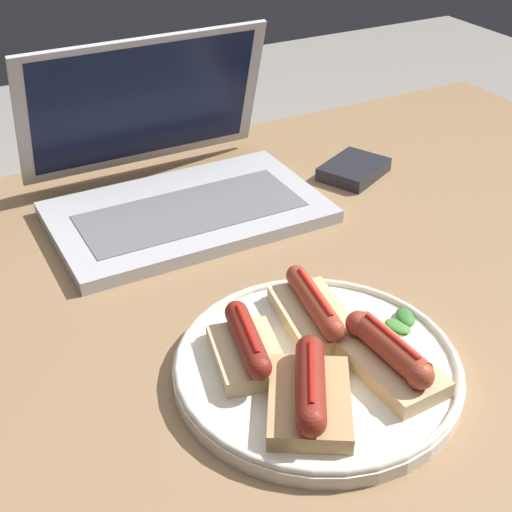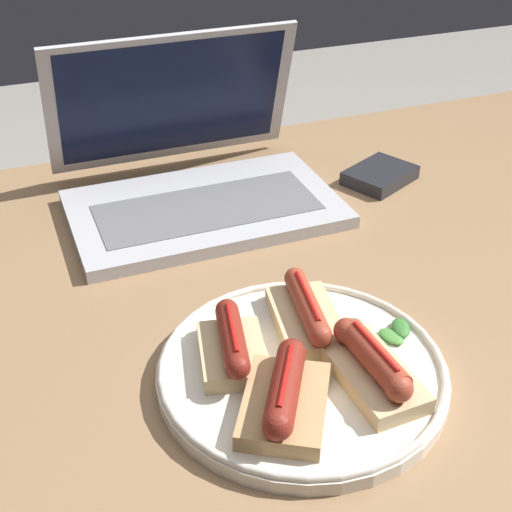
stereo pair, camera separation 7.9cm
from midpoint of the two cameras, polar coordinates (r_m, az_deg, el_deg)
The scene contains 9 objects.
desk at distance 0.90m, azimuth -0.61°, elevation -4.80°, with size 1.37×0.87×0.72m.
laptop at distance 1.01m, azimuth -8.79°, elevation 6.00°, with size 0.37×0.29×0.22m.
plate at distance 0.72m, azimuth 1.74°, elevation -8.91°, with size 0.29×0.29×0.02m.
sausage_toast_left at distance 0.66m, azimuth 0.83°, elevation -11.08°, with size 0.12×0.13×0.05m.
sausage_toast_middle at distance 0.76m, azimuth 1.64°, elevation -4.47°, with size 0.08×0.12×0.04m.
sausage_toast_right at distance 0.71m, azimuth -3.93°, elevation -7.46°, with size 0.08×0.11×0.04m.
sausage_toast_extra at distance 0.70m, azimuth 7.15°, elevation -8.26°, with size 0.07×0.12×0.05m.
salad_pile at distance 0.77m, azimuth 7.13°, elevation -5.42°, with size 0.08×0.06×0.01m.
external_drive at distance 1.10m, azimuth 5.79°, elevation 6.85°, with size 0.12×0.11×0.02m.
Camera 1 is at (-0.36, -0.61, 1.21)m, focal length 50.00 mm.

